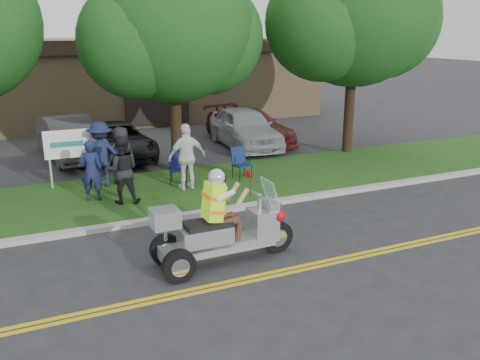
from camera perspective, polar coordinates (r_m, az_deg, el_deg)
name	(u,v)px	position (r m, az deg, el deg)	size (l,w,h in m)	color
ground	(264,263)	(10.20, 2.71, -9.32)	(120.00, 120.00, 0.00)	#28282B
centerline_near	(278,275)	(9.73, 4.28, -10.63)	(60.00, 0.10, 0.01)	gold
centerline_far	(274,272)	(9.86, 3.83, -10.25)	(60.00, 0.10, 0.01)	gold
curb	(209,212)	(12.75, -3.52, -3.61)	(60.00, 0.25, 0.12)	#A8A89E
grass_verge	(182,189)	(14.67, -6.51, -0.97)	(60.00, 4.00, 0.10)	#174A13
commercial_building	(136,78)	(27.94, -11.60, 11.21)	(18.00, 8.20, 4.00)	#9E7F5B
tree_mid	(174,30)	(16.11, -7.42, 16.37)	(5.88, 4.80, 7.05)	#332114
tree_right	(356,12)	(18.92, 12.90, 17.91)	(6.86, 5.60, 8.07)	#332114
business_sign	(67,147)	(15.15, -18.84, 3.50)	(1.25, 0.06, 1.75)	silver
trike_scooter	(219,231)	(9.92, -2.35, -5.78)	(2.96, 0.99, 1.95)	black
lawn_chair_a	(179,165)	(15.00, -6.92, 1.71)	(0.65, 0.67, 0.94)	black
lawn_chair_b	(240,160)	(15.41, 0.02, 2.21)	(0.57, 0.59, 0.94)	black
spectator_adult_left	(91,170)	(13.79, -16.37, 1.04)	(0.59, 0.39, 1.63)	#1A1F48
spectator_adult_mid	(122,170)	(13.37, -13.10, 1.12)	(0.86, 0.67, 1.76)	black
spectator_adult_right	(187,157)	(14.26, -5.98, 2.63)	(1.09, 0.45, 1.86)	white
spectator_chair_a	(101,154)	(14.96, -15.32, 2.79)	(1.21, 0.70, 1.87)	#192146
spectator_chair_b	(122,155)	(15.09, -13.15, 2.71)	(0.82, 0.54, 1.69)	black
parked_car_left	(70,138)	(19.04, -18.52, 4.47)	(1.57, 4.51, 1.48)	#353437
parked_car_mid	(117,141)	(18.69, -13.68, 4.29)	(2.08, 4.52, 1.25)	black
parked_car_right	(250,126)	(20.65, 1.08, 6.03)	(1.90, 4.68, 1.36)	#521513
parked_car_far_right	(245,128)	(19.87, 0.54, 5.91)	(1.84, 4.58, 1.56)	#9A9CA1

